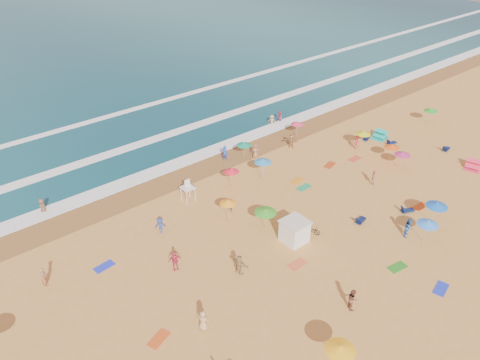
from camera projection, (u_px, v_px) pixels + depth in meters
ground at (293, 212)px, 45.36m from camera, size 220.00×220.00×0.00m
ocean at (16, 35)px, 100.45m from camera, size 220.00×140.00×0.18m
wet_sand at (216, 163)px, 53.55m from camera, size 220.00×220.00×0.00m
surf_foam at (174, 135)px, 59.29m from camera, size 200.00×18.70×0.05m
cabana at (294, 232)px, 41.19m from camera, size 2.00×2.00×2.00m
cabana_roof at (295, 222)px, 40.63m from camera, size 2.20×2.20×0.12m
bicycle at (311, 230)px, 42.32m from camera, size 1.34×1.69×0.86m
lifeguard_stand at (188, 192)px, 46.52m from camera, size 1.20×1.20×2.10m
beach_umbrellas at (309, 204)px, 42.97m from camera, size 57.37×29.91×0.77m
loungers at (343, 204)px, 46.22m from camera, size 40.46×22.50×0.34m
towels at (315, 223)px, 43.89m from camera, size 32.74×20.28×0.03m
popup_tents at (424, 148)px, 55.38m from camera, size 4.05×13.19×1.20m
beachgoers at (263, 191)px, 47.08m from camera, size 38.25×28.49×2.11m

